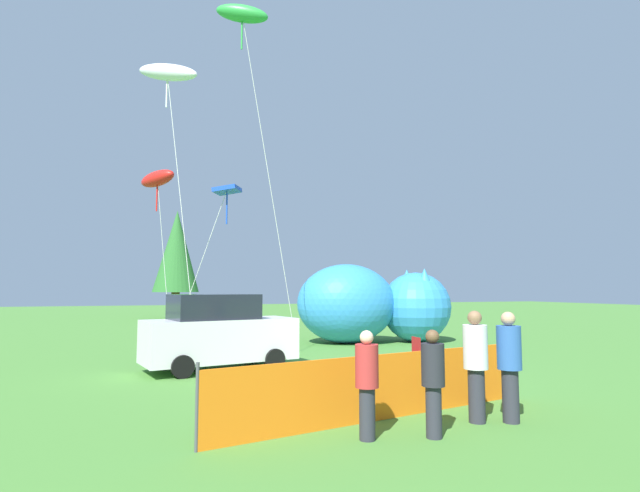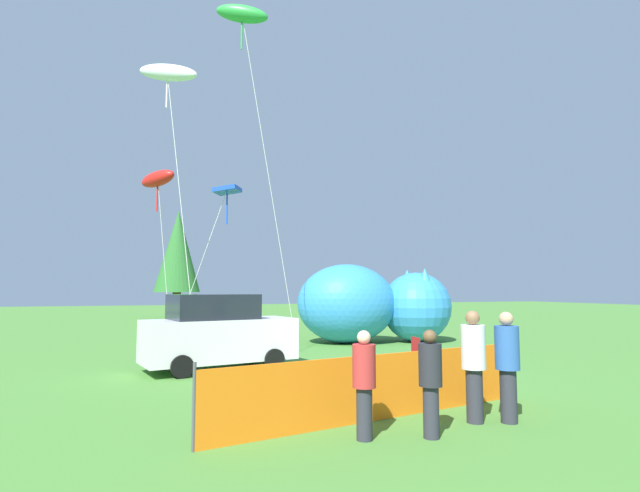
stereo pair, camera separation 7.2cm
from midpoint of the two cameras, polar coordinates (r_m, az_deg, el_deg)
ground_plane at (r=13.12m, az=4.89°, el=-14.73°), size 120.00×120.00×0.00m
parked_car at (r=14.41m, az=-11.62°, el=-9.70°), size 4.39×2.43×2.09m
folding_chair at (r=14.41m, az=10.29°, el=-11.72°), size 0.55×0.55×0.89m
inflatable_cat at (r=21.09m, az=5.62°, el=-6.88°), size 6.75×3.97×3.26m
safety_fence at (r=9.00m, az=6.89°, el=-15.68°), size 6.44×1.41×1.22m
spectator_in_yellow_shirt at (r=9.06m, az=17.15°, el=-12.45°), size 0.41×0.41×1.87m
spectator_in_black_shirt at (r=9.24m, az=20.62°, el=-12.26°), size 0.40×0.40×1.85m
spectator_in_red_shirt at (r=7.77m, az=5.11°, el=-14.98°), size 0.35×0.35×1.61m
spectator_in_blue_shirt at (r=8.02m, az=12.54°, el=-14.56°), size 0.35×0.35×1.62m
kite_red_lizard at (r=20.87m, az=-18.18°, el=7.27°), size 1.72×1.91×7.02m
kite_green_fish at (r=19.56m, az=-8.98°, el=24.58°), size 3.25×1.36×12.45m
kite_blue_box at (r=19.27m, az=-10.76°, el=6.01°), size 2.51×1.44×6.11m
kite_white_ghost at (r=19.80m, az=-17.16°, el=18.37°), size 2.46×3.11×10.74m
horizon_tree_west at (r=40.24m, az=-16.12°, el=-0.61°), size 3.49×3.49×8.34m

